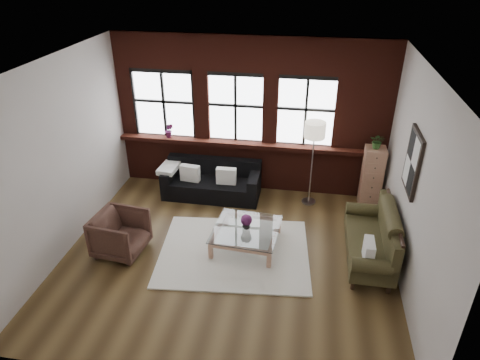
% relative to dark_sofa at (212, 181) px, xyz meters
% --- Properties ---
extents(floor, '(5.50, 5.50, 0.00)m').
position_rel_dark_sofa_xyz_m(floor, '(0.72, -1.90, -0.36)').
color(floor, '#453119').
rests_on(floor, ground).
extents(ceiling, '(5.50, 5.50, 0.00)m').
position_rel_dark_sofa_xyz_m(ceiling, '(0.72, -1.90, 2.84)').
color(ceiling, white).
rests_on(ceiling, ground).
extents(wall_back, '(5.50, 0.00, 5.50)m').
position_rel_dark_sofa_xyz_m(wall_back, '(0.72, 0.60, 1.24)').
color(wall_back, beige).
rests_on(wall_back, ground).
extents(wall_front, '(5.50, 0.00, 5.50)m').
position_rel_dark_sofa_xyz_m(wall_front, '(0.72, -4.40, 1.24)').
color(wall_front, beige).
rests_on(wall_front, ground).
extents(wall_left, '(0.00, 5.00, 5.00)m').
position_rel_dark_sofa_xyz_m(wall_left, '(-2.03, -1.90, 1.24)').
color(wall_left, beige).
rests_on(wall_left, ground).
extents(wall_right, '(0.00, 5.00, 5.00)m').
position_rel_dark_sofa_xyz_m(wall_right, '(3.47, -1.90, 1.24)').
color(wall_right, beige).
rests_on(wall_right, ground).
extents(brick_backwall, '(5.50, 0.12, 3.20)m').
position_rel_dark_sofa_xyz_m(brick_backwall, '(0.72, 0.54, 1.24)').
color(brick_backwall, '#461810').
rests_on(brick_backwall, floor).
extents(sill_ledge, '(5.50, 0.30, 0.08)m').
position_rel_dark_sofa_xyz_m(sill_ledge, '(0.72, 0.45, 0.68)').
color(sill_ledge, '#461810').
rests_on(sill_ledge, brick_backwall).
extents(window_left, '(1.38, 0.10, 1.50)m').
position_rel_dark_sofa_xyz_m(window_left, '(-1.08, 0.55, 1.39)').
color(window_left, black).
rests_on(window_left, brick_backwall).
extents(window_mid, '(1.38, 0.10, 1.50)m').
position_rel_dark_sofa_xyz_m(window_mid, '(0.42, 0.55, 1.39)').
color(window_mid, black).
rests_on(window_mid, brick_backwall).
extents(window_right, '(1.38, 0.10, 1.50)m').
position_rel_dark_sofa_xyz_m(window_right, '(1.82, 0.55, 1.39)').
color(window_right, black).
rests_on(window_right, brick_backwall).
extents(wall_poster, '(0.05, 0.74, 0.94)m').
position_rel_dark_sofa_xyz_m(wall_poster, '(3.44, -1.60, 1.49)').
color(wall_poster, black).
rests_on(wall_poster, wall_right).
extents(shag_rug, '(2.70, 2.22, 0.03)m').
position_rel_dark_sofa_xyz_m(shag_rug, '(0.80, -1.81, -0.35)').
color(shag_rug, silver).
rests_on(shag_rug, floor).
extents(dark_sofa, '(1.98, 0.80, 0.72)m').
position_rel_dark_sofa_xyz_m(dark_sofa, '(0.00, 0.00, 0.00)').
color(dark_sofa, black).
rests_on(dark_sofa, floor).
extents(pillow_a, '(0.41, 0.19, 0.34)m').
position_rel_dark_sofa_xyz_m(pillow_a, '(-0.42, -0.10, 0.19)').
color(pillow_a, white).
rests_on(pillow_a, dark_sofa).
extents(pillow_b, '(0.40, 0.15, 0.34)m').
position_rel_dark_sofa_xyz_m(pillow_b, '(0.33, -0.10, 0.19)').
color(pillow_b, white).
rests_on(pillow_b, dark_sofa).
extents(vintage_settee, '(0.79, 1.77, 0.94)m').
position_rel_dark_sofa_xyz_m(vintage_settee, '(3.02, -1.61, 0.11)').
color(vintage_settee, '#363119').
rests_on(vintage_settee, floor).
extents(pillow_settee, '(0.14, 0.38, 0.34)m').
position_rel_dark_sofa_xyz_m(pillow_settee, '(2.94, -2.15, 0.22)').
color(pillow_settee, white).
rests_on(pillow_settee, vintage_settee).
extents(armchair, '(0.89, 0.87, 0.74)m').
position_rel_dark_sofa_xyz_m(armchair, '(-1.10, -2.09, 0.01)').
color(armchair, '#412920').
rests_on(armchair, floor).
extents(coffee_table, '(1.18, 1.18, 0.37)m').
position_rel_dark_sofa_xyz_m(coffee_table, '(0.97, -1.58, -0.18)').
color(coffee_table, tan).
rests_on(coffee_table, shag_rug).
extents(vase, '(0.17, 0.17, 0.14)m').
position_rel_dark_sofa_xyz_m(vase, '(0.97, -1.58, 0.07)').
color(vase, '#B2B2B2').
rests_on(vase, coffee_table).
extents(flowers, '(0.20, 0.20, 0.20)m').
position_rel_dark_sofa_xyz_m(flowers, '(0.97, -1.58, 0.18)').
color(flowers, '#632258').
rests_on(flowers, vase).
extents(drawer_chest, '(0.39, 0.39, 1.26)m').
position_rel_dark_sofa_xyz_m(drawer_chest, '(3.19, 0.16, 0.27)').
color(drawer_chest, tan).
rests_on(drawer_chest, floor).
extents(potted_plant_top, '(0.32, 0.30, 0.30)m').
position_rel_dark_sofa_xyz_m(potted_plant_top, '(3.19, 0.16, 1.05)').
color(potted_plant_top, '#2D5923').
rests_on(potted_plant_top, drawer_chest).
extents(floor_lamp, '(0.40, 0.40, 1.89)m').
position_rel_dark_sofa_xyz_m(floor_lamp, '(2.01, 0.07, 0.59)').
color(floor_lamp, '#A5A5A8').
rests_on(floor_lamp, floor).
extents(sill_plant, '(0.18, 0.14, 0.32)m').
position_rel_dark_sofa_xyz_m(sill_plant, '(-0.98, 0.42, 0.88)').
color(sill_plant, '#632258').
rests_on(sill_plant, sill_ledge).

